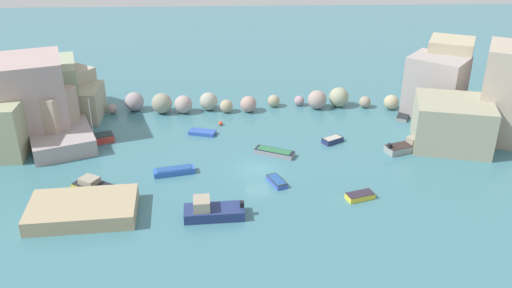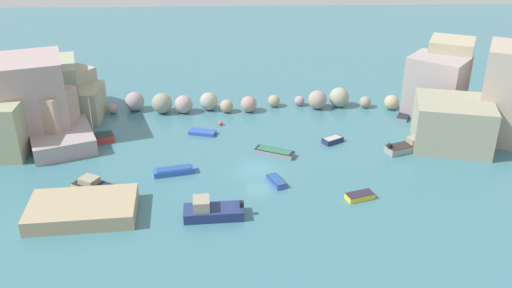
% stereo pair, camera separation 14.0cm
% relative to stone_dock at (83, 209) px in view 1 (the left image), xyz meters
% --- Properties ---
extents(cove_water, '(160.00, 160.00, 0.00)m').
position_rel_stone_dock_xyz_m(cove_water, '(16.12, 8.16, -0.70)').
color(cove_water, teal).
rests_on(cove_water, ground).
extents(cliff_headland_left, '(18.37, 20.03, 9.53)m').
position_rel_stone_dock_xyz_m(cliff_headland_left, '(-9.78, 19.99, 2.53)').
color(cliff_headland_left, '#9BAA89').
rests_on(cliff_headland_left, ground).
extents(cliff_headland_right, '(25.61, 19.76, 10.97)m').
position_rel_stone_dock_xyz_m(cliff_headland_right, '(46.39, 17.73, 2.90)').
color(cliff_headland_right, tan).
rests_on(cliff_headland_right, ground).
extents(rock_breakwater, '(41.39, 4.00, 2.78)m').
position_rel_stone_dock_xyz_m(rock_breakwater, '(18.18, 24.63, 0.48)').
color(rock_breakwater, '#A0908E').
rests_on(rock_breakwater, ground).
extents(stone_dock, '(10.01, 6.64, 1.41)m').
position_rel_stone_dock_xyz_m(stone_dock, '(0.00, 0.00, 0.00)').
color(stone_dock, tan).
rests_on(stone_dock, ground).
extents(channel_buoy, '(0.52, 0.52, 0.52)m').
position_rel_stone_dock_xyz_m(channel_buoy, '(12.02, 19.75, -0.44)').
color(channel_buoy, '#E04C28').
rests_on(channel_buoy, cove_water).
extents(moored_boat_0, '(2.92, 2.01, 0.58)m').
position_rel_stone_dock_xyz_m(moored_boat_0, '(25.70, 2.05, -0.42)').
color(moored_boat_0, yellow).
rests_on(moored_boat_0, cove_water).
extents(moored_boat_1, '(4.55, 3.04, 0.60)m').
position_rel_stone_dock_xyz_m(moored_boat_1, '(18.12, 11.51, -0.39)').
color(moored_boat_1, gray).
rests_on(moored_boat_1, cove_water).
extents(moored_boat_2, '(4.38, 2.17, 0.67)m').
position_rel_stone_dock_xyz_m(moored_boat_2, '(7.48, 7.57, -0.38)').
color(moored_boat_2, blue).
rests_on(moored_boat_2, cove_water).
extents(moored_boat_3, '(6.26, 3.68, 1.49)m').
position_rel_stone_dock_xyz_m(moored_boat_3, '(33.57, 12.22, -0.19)').
color(moored_boat_3, gray).
rests_on(moored_boat_3, cove_water).
extents(moored_boat_4, '(5.53, 2.59, 1.97)m').
position_rel_stone_dock_xyz_m(moored_boat_4, '(11.67, -0.61, -0.04)').
color(moored_boat_4, navy).
rests_on(moored_boat_4, cove_water).
extents(moored_boat_5, '(4.73, 3.14, 5.55)m').
position_rel_stone_dock_xyz_m(moored_boat_5, '(-2.46, 15.27, -0.24)').
color(moored_boat_5, '#BD372F').
rests_on(moored_boat_5, cove_water).
extents(moored_boat_6, '(3.36, 2.14, 0.44)m').
position_rel_stone_dock_xyz_m(moored_boat_6, '(9.90, 17.21, -0.48)').
color(moored_boat_6, '#2F55B7').
rests_on(moored_boat_6, cove_water).
extents(moored_boat_7, '(2.50, 3.45, 0.49)m').
position_rel_stone_dock_xyz_m(moored_boat_7, '(35.21, 21.33, -0.46)').
color(moored_boat_7, gray).
rests_on(moored_boat_7, cove_water).
extents(moored_boat_8, '(2.07, 2.90, 0.50)m').
position_rel_stone_dock_xyz_m(moored_boat_8, '(17.95, 5.19, -0.44)').
color(moored_boat_8, '#3B55BF').
rests_on(moored_boat_8, cove_water).
extents(moored_boat_9, '(5.29, 4.17, 1.38)m').
position_rel_stone_dock_xyz_m(moored_boat_9, '(0.26, 4.18, -0.19)').
color(moored_boat_9, gold).
rests_on(moored_boat_9, cove_water).
extents(moored_boat_10, '(2.66, 2.27, 0.59)m').
position_rel_stone_dock_xyz_m(moored_boat_10, '(25.06, 14.42, -0.39)').
color(moored_boat_10, navy).
rests_on(moored_boat_10, cove_water).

